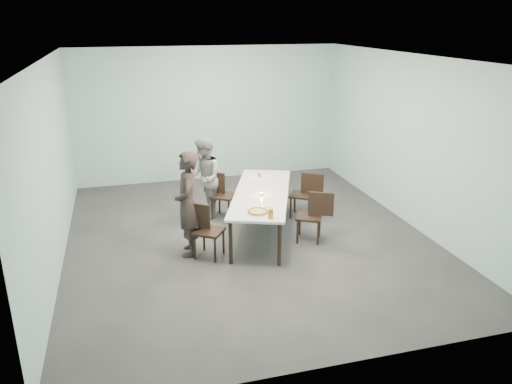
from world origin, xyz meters
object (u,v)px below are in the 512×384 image
object	(u,v)px
beer_glass	(271,214)
diner_near	(188,204)
chair_near_left	(204,226)
chair_near_right	(314,213)
chair_far_right	(306,192)
side_plate	(270,205)
diner_far	(204,179)
water_tumbler	(271,214)
amber_tumbler	(259,175)
chair_far_left	(220,192)
pizza	(258,212)
tealight	(262,194)
table	(262,195)

from	to	relation	value
beer_glass	diner_near	bearing A→B (deg)	148.38
chair_near_left	chair_near_right	distance (m)	1.87
chair_far_right	side_plate	size ratio (longest dim) A/B	4.83
chair_near_left	diner_far	size ratio (longest dim) A/B	0.57
chair_near_right	side_plate	world-z (taller)	chair_near_right
diner_far	water_tumbler	size ratio (longest dim) A/B	17.07
chair_near_left	amber_tumbler	distance (m)	1.96
chair_far_left	water_tumbler	distance (m)	2.06
chair_near_right	water_tumbler	size ratio (longest dim) A/B	9.67
pizza	tealight	distance (m)	0.80
chair_near_left	tealight	bearing A→B (deg)	58.39
chair_near_right	pizza	world-z (taller)	chair_near_right
table	side_plate	size ratio (longest dim) A/B	15.28
diner_far	pizza	world-z (taller)	diner_far
chair_far_left	tealight	size ratio (longest dim) A/B	15.54
table	chair_far_right	xyz separation A→B (m)	(1.01, 0.47, -0.19)
side_plate	tealight	distance (m)	0.50
pizza	water_tumbler	size ratio (longest dim) A/B	3.78
chair_far_left	diner_near	world-z (taller)	diner_near
pizza	amber_tumbler	bearing A→B (deg)	73.55
chair_near_right	amber_tumbler	world-z (taller)	chair_near_right
table	water_tumbler	distance (m)	1.12
side_plate	amber_tumbler	world-z (taller)	amber_tumbler
tealight	amber_tumbler	xyz separation A→B (m)	(0.23, 0.96, 0.02)
diner_near	pizza	distance (m)	1.10
chair_far_right	diner_near	world-z (taller)	diner_near
pizza	side_plate	world-z (taller)	pizza
chair_near_left	chair_near_right	bearing A→B (deg)	36.53
diner_near	diner_far	bearing A→B (deg)	169.22
tealight	table	bearing A→B (deg)	73.95
diner_far	chair_far_left	bearing A→B (deg)	84.85
chair_near_right	side_plate	xyz separation A→B (m)	(-0.80, -0.10, 0.25)
chair_far_left	diner_far	world-z (taller)	diner_far
pizza	chair_near_right	bearing A→B (deg)	17.94
chair_near_left	pizza	bearing A→B (deg)	15.34
chair_far_left	tealight	xyz separation A→B (m)	(0.51, -1.06, 0.27)
pizza	table	bearing A→B (deg)	70.67
beer_glass	chair_far_left	bearing A→B (deg)	99.60
chair_far_left	water_tumbler	size ratio (longest dim) A/B	9.67
diner_near	diner_far	world-z (taller)	diner_near
diner_far	water_tumbler	world-z (taller)	diner_far
beer_glass	tealight	bearing A→B (deg)	81.46
chair_far_right	diner_far	xyz separation A→B (m)	(-1.83, 0.48, 0.27)
side_plate	amber_tumbler	distance (m)	1.48
chair_far_right	diner_far	distance (m)	1.92
chair_far_right	tealight	bearing A→B (deg)	63.61
chair_far_left	beer_glass	distance (m)	2.14
chair_far_right	water_tumbler	xyz separation A→B (m)	(-1.18, -1.57, 0.29)
chair_near_right	chair_far_left	bearing A→B (deg)	-21.69
diner_near	tealight	distance (m)	1.33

